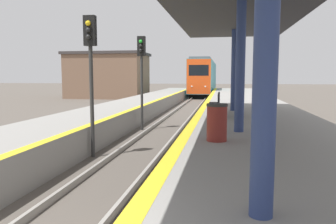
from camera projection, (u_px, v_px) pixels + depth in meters
name	position (u px, v px, depth m)	size (l,w,h in m)	color
train	(204.00, 77.00, 44.46)	(2.62, 20.38, 4.59)	black
signal_near	(91.00, 59.00, 9.97)	(0.36, 0.31, 4.35)	#2D2D2D
signal_mid	(142.00, 65.00, 15.14)	(0.36, 0.31, 4.35)	#2D2D2D
station_canopy	(242.00, 0.00, 8.99)	(4.60, 17.29, 3.86)	navy
trash_bin	(217.00, 122.00, 8.02)	(0.52, 0.52, 0.92)	maroon
bench	(216.00, 103.00, 13.06)	(0.44, 1.96, 0.92)	#28282D
station_building	(108.00, 75.00, 37.83)	(8.91, 6.15, 5.16)	brown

